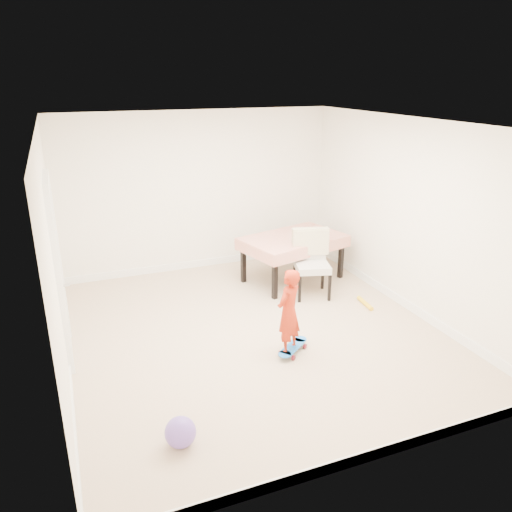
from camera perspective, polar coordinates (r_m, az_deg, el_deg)
name	(u,v)px	position (r m, az deg, el deg)	size (l,w,h in m)	color
ground	(255,331)	(6.48, -0.17, -8.60)	(5.00, 5.00, 0.00)	tan
ceiling	(254,125)	(5.71, -0.20, 14.76)	(4.50, 5.00, 0.04)	white
wall_back	(199,192)	(8.25, -6.55, 7.26)	(4.50, 0.04, 2.60)	white
wall_front	(373,326)	(3.94, 13.27, -7.84)	(4.50, 0.04, 2.60)	white
wall_left	(55,259)	(5.59, -21.96, -0.30)	(0.04, 5.00, 2.60)	white
wall_right	(408,217)	(7.06, 16.96, 4.34)	(0.04, 5.00, 2.60)	white
door	(59,273)	(5.97, -21.60, -1.83)	(0.10, 0.94, 2.11)	white
baseboard_back	(201,263)	(8.61, -6.25, -0.80)	(4.50, 0.02, 0.12)	white
baseboard_front	(362,458)	(4.63, 12.05, -21.60)	(4.50, 0.02, 0.12)	white
baseboard_left	(70,362)	(6.11, -20.54, -11.28)	(0.02, 5.00, 0.12)	white
baseboard_right	(399,300)	(7.48, 16.07, -4.83)	(0.02, 5.00, 0.12)	white
dining_table	(293,258)	(7.92, 4.22, -0.27)	(1.55, 0.98, 0.73)	#B71209
dining_chair	(312,264)	(7.34, 6.45, -0.95)	(0.54, 0.62, 0.98)	silver
skateboard	(293,349)	(6.03, 4.22, -10.56)	(0.55, 0.20, 0.08)	blue
child	(288,315)	(5.76, 3.73, -6.69)	(0.38, 0.25, 1.03)	#B52912
balloon	(180,432)	(4.70, -8.64, -19.29)	(0.28, 0.28, 0.28)	#6F4EBC
foam_toy	(365,303)	(7.32, 12.35, -5.29)	(0.06, 0.06, 0.40)	yellow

